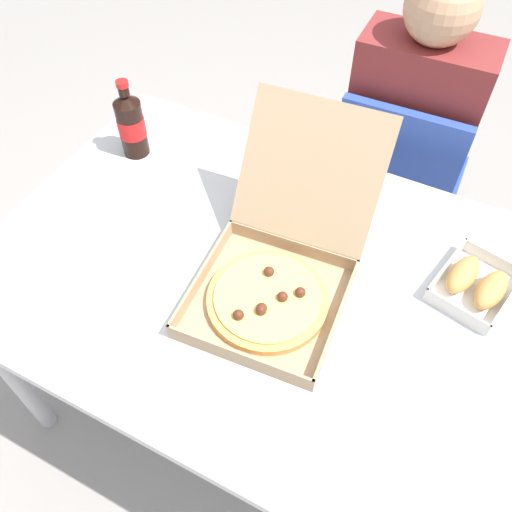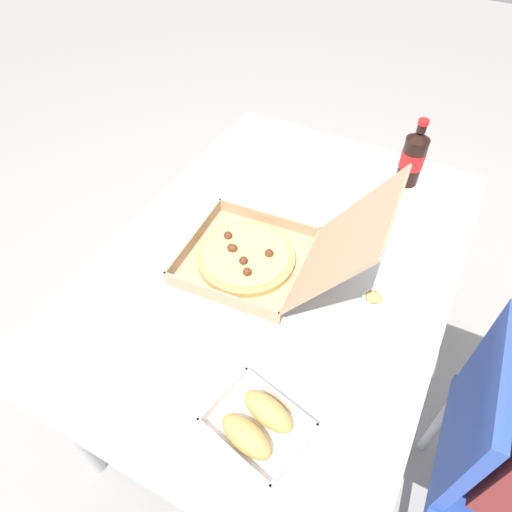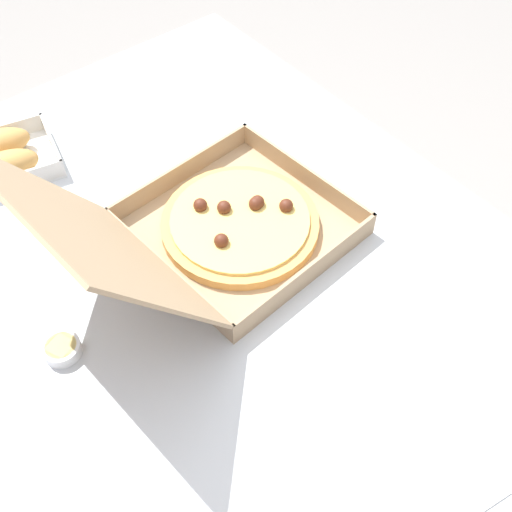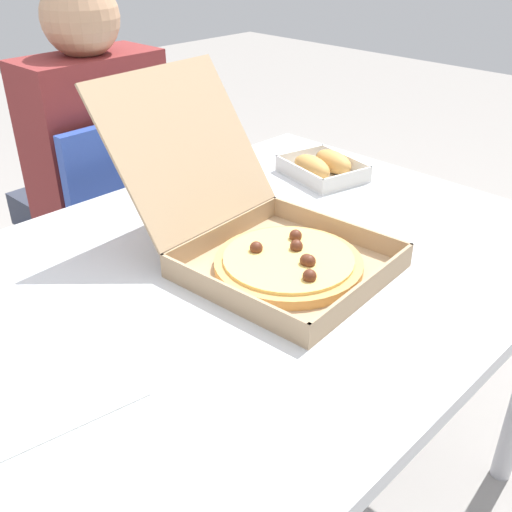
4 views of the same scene
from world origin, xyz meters
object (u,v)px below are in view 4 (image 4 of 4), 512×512
Objects in this scene: chair at (111,231)px; diner_person at (89,158)px; bread_side_box at (323,166)px; dipping_sauce_cup at (158,211)px; pizza_box_open at (268,240)px; paper_menu at (54,395)px.

chair is 0.21m from diner_person.
dipping_sauce_cup is (-0.42, 0.11, -0.01)m from bread_side_box.
diner_person reaches higher than chair.
pizza_box_open is 2.41× the size of bread_side_box.
bread_side_box is (0.40, 0.20, -0.02)m from pizza_box_open.
chair is 0.65m from bread_side_box.
pizza_box_open reaches higher than chair.
bread_side_box is 0.43m from dipping_sauce_cup.
diner_person is at bearing 76.05° from dipping_sauce_cup.
pizza_box_open reaches higher than bread_side_box.
chair is at bearing 82.28° from pizza_box_open.
bread_side_box is (0.30, -0.58, 0.05)m from diner_person.
pizza_box_open is at bearing -97.72° from chair.
diner_person is 20.54× the size of dipping_sauce_cup.
diner_person is 0.78m from pizza_box_open.
bread_side_box reaches higher than dipping_sauce_cup.
diner_person is 0.49m from dipping_sauce_cup.
paper_menu is (-0.85, -0.23, -0.02)m from bread_side_box.
diner_person is (-0.00, 0.06, 0.21)m from chair.
paper_menu is (-0.55, -0.81, 0.03)m from diner_person.
dipping_sauce_cup is (0.43, 0.34, 0.01)m from paper_menu.
dipping_sauce_cup is at bearing -106.02° from chair.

